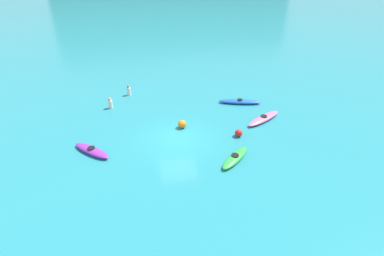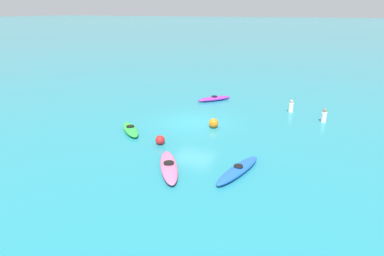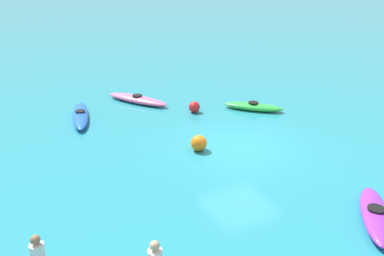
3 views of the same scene
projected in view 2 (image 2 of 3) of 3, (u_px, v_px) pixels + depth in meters
The scene contains 9 objects.
ground_plane at pixel (194, 122), 20.42m from camera, with size 600.00×600.00×0.00m, color teal.
kayak_green at pixel (130, 129), 18.71m from camera, with size 2.34×2.36×0.37m.
kayak_purple at pixel (214, 99), 25.15m from camera, with size 2.53×2.37×0.37m.
kayak_blue at pixel (238, 170), 13.98m from camera, with size 3.37×1.38×0.37m.
kayak_pink at pixel (169, 167), 14.27m from camera, with size 3.15×2.33×0.37m.
buoy_red at pixel (160, 140), 16.96m from camera, with size 0.49×0.49×0.49m, color red.
buoy_orange at pixel (214, 123), 19.35m from camera, with size 0.57×0.57×0.57m, color orange.
person_near_shore at pixel (324, 116), 20.28m from camera, with size 0.41×0.41×0.88m.
person_by_kayaks at pixel (291, 107), 22.26m from camera, with size 0.45×0.45×0.88m.
Camera 2 is at (17.76, 7.61, 6.62)m, focal length 30.58 mm.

